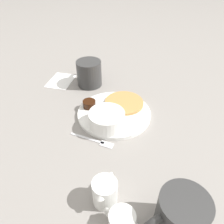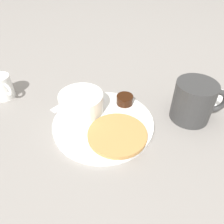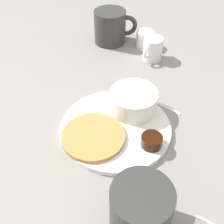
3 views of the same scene
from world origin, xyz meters
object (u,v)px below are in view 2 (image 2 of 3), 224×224
Objects in this scene: plate at (103,123)px; coffee_mug at (194,101)px; fork at (67,103)px; creamer_pitcher_near at (2,87)px; bowl at (81,102)px.

coffee_mug is at bearing -144.52° from plate.
coffee_mug is 0.89× the size of fork.
creamer_pitcher_near reaches higher than plate.
fork is at bearing 17.88° from coffee_mug.
creamer_pitcher_near is (0.23, 0.04, -0.00)m from bowl.
creamer_pitcher_near is (0.30, 0.03, 0.03)m from plate.
fork is at bearing -162.31° from creamer_pitcher_near.
fork is at bearing -14.68° from bowl.
plate is at bearing 35.48° from coffee_mug.
coffee_mug is 0.50m from creamer_pitcher_near.
creamer_pitcher_near reaches higher than fork.
coffee_mug is (-0.24, -0.11, 0.01)m from bowl.
creamer_pitcher_near is at bearing 17.69° from fork.
creamer_pitcher_near is (0.47, 0.15, -0.02)m from coffee_mug.
creamer_pitcher_near is 0.18m from fork.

